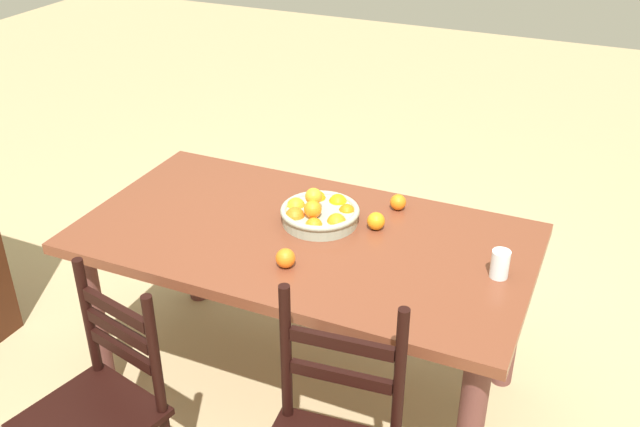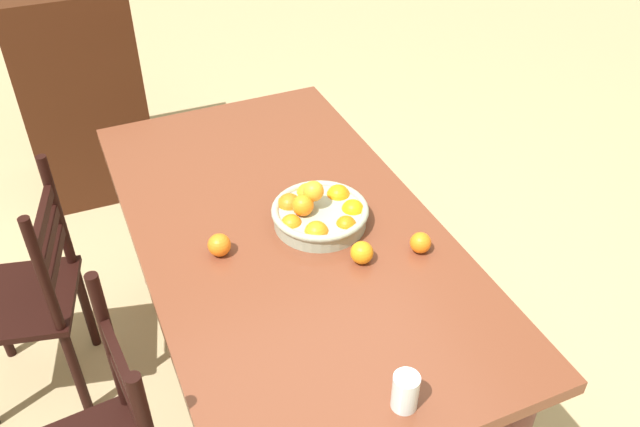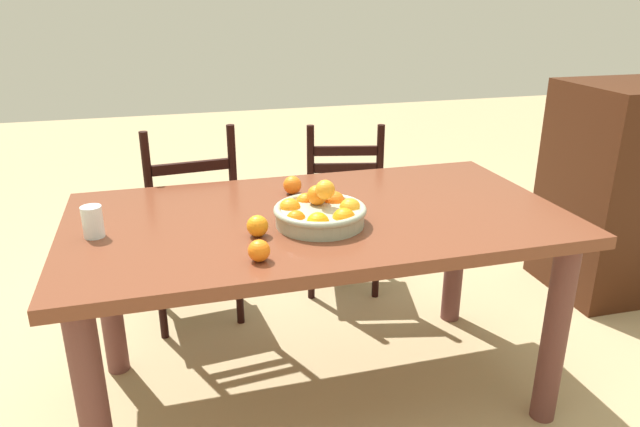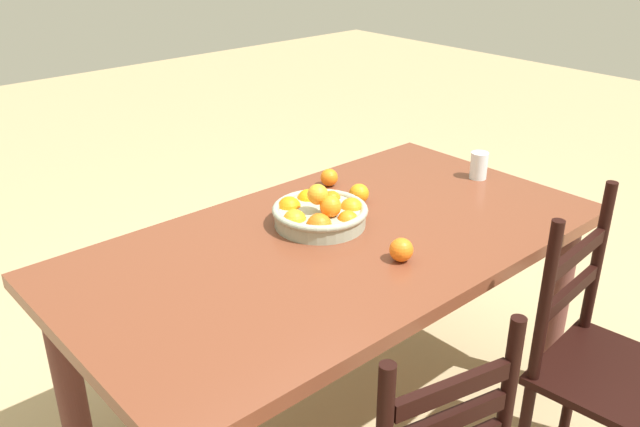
{
  "view_description": "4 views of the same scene",
  "coord_description": "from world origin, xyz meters",
  "px_view_note": "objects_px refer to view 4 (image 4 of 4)",
  "views": [
    {
      "loc": [
        -1.02,
        2.16,
        2.19
      ],
      "look_at": [
        -0.02,
        -0.11,
        0.81
      ],
      "focal_mm": 40.51,
      "sensor_mm": 36.0,
      "label": 1
    },
    {
      "loc": [
        -1.58,
        0.57,
        2.12
      ],
      "look_at": [
        -0.02,
        -0.11,
        0.81
      ],
      "focal_mm": 37.65,
      "sensor_mm": 36.0,
      "label": 2
    },
    {
      "loc": [
        -0.52,
        -1.87,
        1.5
      ],
      "look_at": [
        -0.02,
        -0.11,
        0.81
      ],
      "focal_mm": 32.78,
      "sensor_mm": 36.0,
      "label": 3
    },
    {
      "loc": [
        1.29,
        1.37,
        1.72
      ],
      "look_at": [
        -0.02,
        -0.11,
        0.81
      ],
      "focal_mm": 37.49,
      "sensor_mm": 36.0,
      "label": 4
    }
  ],
  "objects_px": {
    "chair_by_cabinet": "(604,371)",
    "orange_loose_0": "(401,250)",
    "fruit_bowl": "(320,213)",
    "drinking_glass": "(479,165)",
    "dining_table": "(337,269)",
    "orange_loose_1": "(329,177)",
    "orange_loose_2": "(359,194)"
  },
  "relations": [
    {
      "from": "chair_by_cabinet",
      "to": "orange_loose_0",
      "type": "relative_size",
      "value": 13.65
    },
    {
      "from": "chair_by_cabinet",
      "to": "fruit_bowl",
      "type": "bearing_deg",
      "value": 109.93
    },
    {
      "from": "chair_by_cabinet",
      "to": "drinking_glass",
      "type": "bearing_deg",
      "value": 60.25
    },
    {
      "from": "fruit_bowl",
      "to": "drinking_glass",
      "type": "bearing_deg",
      "value": 172.68
    },
    {
      "from": "chair_by_cabinet",
      "to": "orange_loose_0",
      "type": "bearing_deg",
      "value": 121.84
    },
    {
      "from": "chair_by_cabinet",
      "to": "orange_loose_0",
      "type": "xyz_separation_m",
      "value": [
        0.38,
        -0.49,
        0.35
      ]
    },
    {
      "from": "dining_table",
      "to": "chair_by_cabinet",
      "type": "distance_m",
      "value": 0.86
    },
    {
      "from": "orange_loose_0",
      "to": "orange_loose_1",
      "type": "xyz_separation_m",
      "value": [
        -0.23,
        -0.57,
        -0.0
      ]
    },
    {
      "from": "dining_table",
      "to": "orange_loose_2",
      "type": "distance_m",
      "value": 0.32
    },
    {
      "from": "dining_table",
      "to": "orange_loose_0",
      "type": "xyz_separation_m",
      "value": [
        -0.04,
        0.23,
        0.15
      ]
    },
    {
      "from": "dining_table",
      "to": "orange_loose_1",
      "type": "distance_m",
      "value": 0.45
    },
    {
      "from": "drinking_glass",
      "to": "orange_loose_2",
      "type": "bearing_deg",
      "value": -15.11
    },
    {
      "from": "chair_by_cabinet",
      "to": "drinking_glass",
      "type": "distance_m",
      "value": 0.89
    },
    {
      "from": "drinking_glass",
      "to": "chair_by_cabinet",
      "type": "bearing_deg",
      "value": 65.67
    },
    {
      "from": "fruit_bowl",
      "to": "drinking_glass",
      "type": "height_order",
      "value": "fruit_bowl"
    },
    {
      "from": "chair_by_cabinet",
      "to": "dining_table",
      "type": "bearing_deg",
      "value": 114.2
    },
    {
      "from": "fruit_bowl",
      "to": "orange_loose_1",
      "type": "xyz_separation_m",
      "value": [
        -0.25,
        -0.23,
        -0.01
      ]
    },
    {
      "from": "orange_loose_1",
      "to": "chair_by_cabinet",
      "type": "bearing_deg",
      "value": 97.72
    },
    {
      "from": "orange_loose_1",
      "to": "orange_loose_2",
      "type": "distance_m",
      "value": 0.19
    },
    {
      "from": "fruit_bowl",
      "to": "orange_loose_2",
      "type": "distance_m",
      "value": 0.23
    },
    {
      "from": "orange_loose_0",
      "to": "drinking_glass",
      "type": "bearing_deg",
      "value": -160.96
    },
    {
      "from": "dining_table",
      "to": "chair_by_cabinet",
      "type": "xyz_separation_m",
      "value": [
        -0.41,
        0.73,
        -0.2
      ]
    },
    {
      "from": "orange_loose_0",
      "to": "chair_by_cabinet",
      "type": "bearing_deg",
      "value": 127.26
    },
    {
      "from": "orange_loose_1",
      "to": "fruit_bowl",
      "type": "bearing_deg",
      "value": 42.44
    },
    {
      "from": "dining_table",
      "to": "drinking_glass",
      "type": "relative_size",
      "value": 16.94
    },
    {
      "from": "chair_by_cabinet",
      "to": "orange_loose_1",
      "type": "distance_m",
      "value": 1.13
    },
    {
      "from": "orange_loose_2",
      "to": "orange_loose_1",
      "type": "bearing_deg",
      "value": -98.6
    },
    {
      "from": "fruit_bowl",
      "to": "dining_table",
      "type": "bearing_deg",
      "value": 79.9
    },
    {
      "from": "dining_table",
      "to": "orange_loose_2",
      "type": "bearing_deg",
      "value": -148.35
    },
    {
      "from": "orange_loose_0",
      "to": "dining_table",
      "type": "bearing_deg",
      "value": -80.86
    },
    {
      "from": "dining_table",
      "to": "drinking_glass",
      "type": "distance_m",
      "value": 0.77
    },
    {
      "from": "orange_loose_1",
      "to": "orange_loose_2",
      "type": "xyz_separation_m",
      "value": [
        0.03,
        0.19,
        0.0
      ]
    }
  ]
}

